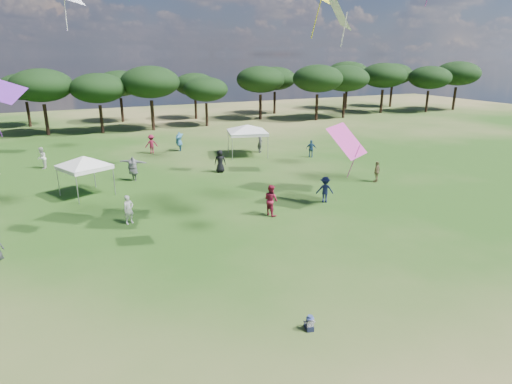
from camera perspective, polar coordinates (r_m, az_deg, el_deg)
ground at (r=13.90m, az=13.04°, el=-21.90°), size 140.00×140.00×0.00m
tree_line at (r=56.51m, az=-15.46°, el=13.84°), size 108.78×17.63×7.77m
tent_left at (r=29.48m, az=-22.04°, el=4.23°), size 4.94×4.94×2.92m
tent_right at (r=38.78m, az=-1.17°, el=8.79°), size 6.54×6.54×3.10m
toddler at (r=15.00m, az=7.17°, el=-17.00°), size 0.41×0.44×0.56m
festival_crowd at (r=32.89m, az=-13.19°, el=3.45°), size 29.36×20.60×1.85m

